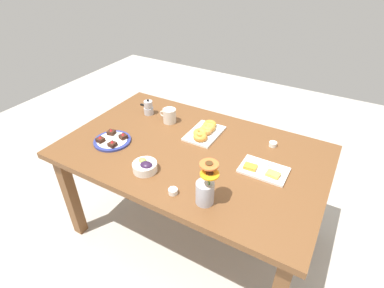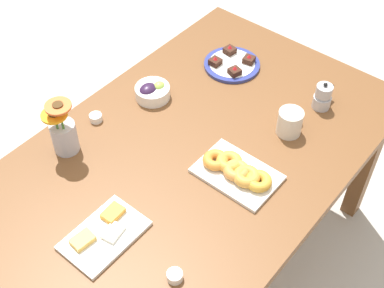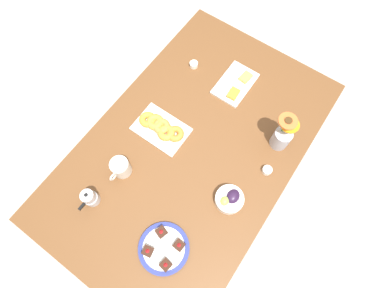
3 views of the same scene
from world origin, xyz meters
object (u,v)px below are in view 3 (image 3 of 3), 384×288
coffee_mug (121,167)px  dessert_plate (164,248)px  cheese_platter (236,84)px  jam_cup_berry (267,170)px  flower_vase (282,137)px  dining_table (192,153)px  moka_pot (90,198)px  croissant_platter (161,127)px  grape_bowl (230,199)px  jam_cup_honey (194,64)px

coffee_mug → dessert_plate: bearing=65.6°
coffee_mug → cheese_platter: size_ratio=0.49×
jam_cup_berry → flower_vase: 0.18m
dining_table → cheese_platter: cheese_platter is taller
moka_pot → croissant_platter: bearing=174.8°
dining_table → cheese_platter: size_ratio=6.15×
grape_bowl → flower_vase: flower_vase is taller
dessert_plate → moka_pot: size_ratio=1.97×
flower_vase → coffee_mug: bearing=-44.3°
dessert_plate → grape_bowl: bearing=160.7°
cheese_platter → dessert_plate: size_ratio=1.11×
grape_bowl → moka_pot: bearing=-55.2°
dining_table → grape_bowl: 0.35m
grape_bowl → cheese_platter: bearing=-150.9°
dining_table → dessert_plate: 0.52m
dessert_plate → flower_vase: bearing=167.2°
flower_vase → dessert_plate: bearing=-12.8°
jam_cup_honey → dessert_plate: 1.01m
dessert_plate → flower_vase: 0.78m
dessert_plate → moka_pot: 0.42m
moka_pot → grape_bowl: bearing=124.8°
grape_bowl → dessert_plate: size_ratio=0.58×
jam_cup_berry → flower_vase: (-0.17, -0.03, 0.06)m
coffee_mug → jam_cup_berry: size_ratio=2.64×
flower_vase → moka_pot: (0.78, -0.59, -0.03)m
dining_table → flower_vase: size_ratio=6.84×
coffee_mug → croissant_platter: 0.29m
coffee_mug → moka_pot: (0.20, -0.02, -0.00)m
dessert_plate → moka_pot: bearing=-87.4°
cheese_platter → croissant_platter: croissant_platter is taller
croissant_platter → flower_vase: flower_vase is taller
dining_table → cheese_platter: bearing=-178.2°
croissant_platter → flower_vase: (-0.29, 0.54, 0.06)m
jam_cup_berry → moka_pot: size_ratio=0.40×
grape_bowl → dining_table: bearing=-112.3°
flower_vase → dining_table: bearing=-52.0°
dining_table → moka_pot: size_ratio=13.45×
jam_cup_honey → flower_vase: bearing=77.2°
croissant_platter → jam_cup_berry: 0.58m
jam_cup_honey → flower_vase: 0.65m
jam_cup_honey → grape_bowl: bearing=47.1°
cheese_platter → jam_cup_berry: size_ratio=5.42×
coffee_mug → jam_cup_honey: size_ratio=2.64×
flower_vase → moka_pot: bearing=-37.1°
dining_table → coffee_mug: coffee_mug is taller
coffee_mug → dessert_plate: coffee_mug is taller
croissant_platter → dessert_plate: size_ratio=1.23×
cheese_platter → jam_cup_berry: cheese_platter is taller
jam_cup_berry → dessert_plate: 0.62m
jam_cup_honey → jam_cup_berry: 0.73m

